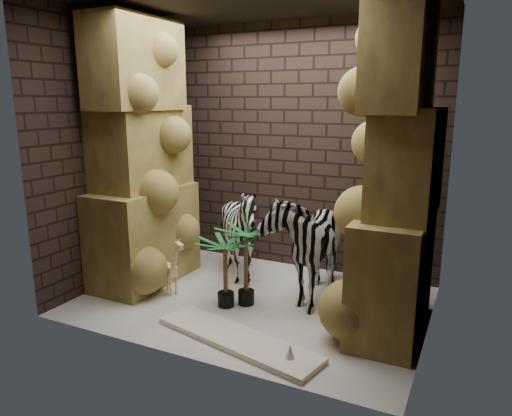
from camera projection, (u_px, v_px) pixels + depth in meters
The scene contains 13 objects.
floor at pixel (252, 301), 5.02m from camera, with size 3.50×3.50×0.00m, color white.
wall_back at pixel (297, 149), 5.78m from camera, with size 3.50×3.50×0.00m, color black.
wall_front at pixel (179, 179), 3.59m from camera, with size 3.50×3.50×0.00m, color black.
wall_left at pixel (116, 152), 5.43m from camera, with size 3.00×3.00×0.00m, color black.
wall_right at pixel (440, 172), 3.94m from camera, with size 3.00×3.00×0.00m, color black.
rock_pillar_left at pixel (140, 153), 5.28m from camera, with size 0.68×1.30×3.00m, color #B3A64B, non-canonical shape.
rock_pillar_right at pixel (399, 169), 4.08m from camera, with size 0.58×1.25×3.00m, color #B3A64B, non-canonical shape.
zebra_right at pixel (306, 233), 5.03m from camera, with size 0.64×1.18×1.40m, color white.
zebra_left at pixel (241, 237), 5.51m from camera, with size 0.93×1.15×1.05m, color white.
giraffe_toy at pixel (168, 263), 5.16m from camera, with size 0.35×0.12×0.68m, color #FBE29D, non-canonical shape.
palm_front at pixel (246, 265), 4.86m from camera, with size 0.36×0.36×0.85m, color #115823, non-canonical shape.
palm_back at pixel (225, 273), 4.82m from camera, with size 0.36×0.36×0.73m, color #115823, non-canonical shape.
surfboard at pixel (237, 339), 4.17m from camera, with size 1.62×0.40×0.05m, color white.
Camera 1 is at (2.08, -4.19, 2.09)m, focal length 33.18 mm.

